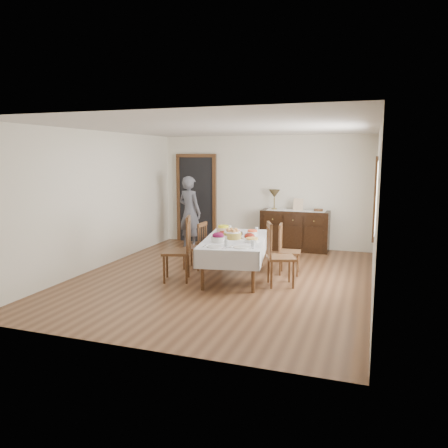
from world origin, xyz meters
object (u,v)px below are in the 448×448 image
(dining_table, at_px, (235,243))
(chair_left_near, at_px, (180,248))
(person, at_px, (190,210))
(table_lamp, at_px, (274,194))
(chair_right_far, at_px, (287,249))
(chair_right_near, at_px, (278,254))
(sideboard, at_px, (295,230))
(chair_left_far, at_px, (197,245))

(dining_table, height_order, chair_left_near, chair_left_near)
(person, distance_m, table_lamp, 1.98)
(dining_table, distance_m, chair_left_near, 0.98)
(chair_right_far, relative_size, person, 0.51)
(dining_table, bearing_deg, table_lamp, 77.26)
(chair_right_near, distance_m, sideboard, 2.85)
(table_lamp, bearing_deg, chair_right_far, -71.22)
(chair_left_far, height_order, chair_right_far, chair_right_far)
(chair_left_near, xyz_separation_m, chair_right_far, (1.66, 1.02, -0.10))
(chair_left_far, relative_size, chair_right_near, 0.85)
(chair_right_near, relative_size, chair_right_far, 1.15)
(person, bearing_deg, chair_right_far, 167.65)
(dining_table, height_order, chair_right_far, chair_right_far)
(chair_left_near, bearing_deg, table_lamp, 144.26)
(dining_table, distance_m, sideboard, 2.64)
(chair_left_far, distance_m, table_lamp, 2.59)
(chair_right_near, height_order, sideboard, chair_right_near)
(chair_right_far, bearing_deg, chair_left_far, 90.46)
(sideboard, height_order, table_lamp, table_lamp)
(chair_left_far, height_order, person, person)
(chair_left_far, height_order, chair_right_near, chair_right_near)
(dining_table, height_order, person, person)
(chair_left_far, height_order, sideboard, sideboard)
(chair_left_far, distance_m, chair_right_near, 1.78)
(person, bearing_deg, chair_left_near, 128.16)
(sideboard, relative_size, table_lamp, 3.30)
(chair_right_near, height_order, person, person)
(chair_left_near, height_order, person, person)
(chair_right_far, bearing_deg, chair_right_near, 173.36)
(dining_table, xyz_separation_m, chair_left_near, (-0.83, -0.53, -0.05))
(chair_left_near, relative_size, chair_right_far, 1.22)
(chair_left_near, xyz_separation_m, table_lamp, (0.96, 3.09, 0.70))
(dining_table, distance_m, chair_right_near, 0.87)
(chair_left_far, bearing_deg, person, -148.21)
(chair_right_near, distance_m, person, 3.47)
(table_lamp, bearing_deg, chair_left_far, -113.67)
(table_lamp, bearing_deg, dining_table, -92.95)
(chair_left_far, relative_size, person, 0.50)
(chair_left_near, distance_m, sideboard, 3.42)
(chair_left_near, height_order, chair_right_near, chair_left_near)
(chair_right_near, xyz_separation_m, chair_right_far, (0.01, 0.77, -0.07))
(chair_right_near, bearing_deg, sideboard, -16.49)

